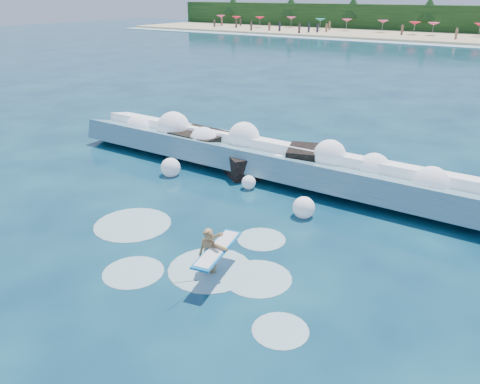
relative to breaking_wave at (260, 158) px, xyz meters
The scene contains 7 objects.
ground 6.92m from the breaking_wave, 84.36° to the right, with size 200.00×200.00×0.00m, color #082841.
breaking_wave is the anchor object (origin of this frame).
rock_cluster 0.76m from the breaking_wave, behind, with size 8.35×3.53×1.50m.
surfer_with_board 8.40m from the breaking_wave, 67.96° to the right, with size 1.08×2.86×1.64m.
wave_spray 0.77m from the breaking_wave, 165.77° to the right, with size 15.48×4.59×2.05m.
surf_foam 7.57m from the breaking_wave, 76.03° to the right, with size 8.78×5.28×0.13m.
beachgoers 68.96m from the breaking_wave, 92.44° to the left, with size 101.39×13.81×1.92m.
Camera 1 is at (9.30, -9.70, 7.23)m, focal length 35.00 mm.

